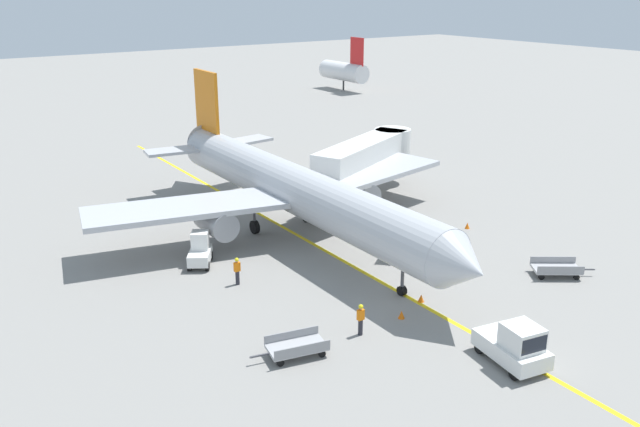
% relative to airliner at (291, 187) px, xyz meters
% --- Properties ---
extents(ground_plane, '(300.00, 300.00, 0.00)m').
position_rel_airliner_xyz_m(ground_plane, '(-0.83, -12.38, -3.42)').
color(ground_plane, gray).
extents(taxi_line_yellow, '(1.75, 79.99, 0.01)m').
position_rel_airliner_xyz_m(taxi_line_yellow, '(-0.01, -7.38, -3.41)').
color(taxi_line_yellow, yellow).
rests_on(taxi_line_yellow, ground).
extents(airliner, '(28.61, 35.25, 10.10)m').
position_rel_airliner_xyz_m(airliner, '(0.00, 0.00, 0.00)').
color(airliner, '#B2B5BA').
rests_on(airliner, ground).
extents(jet_bridge, '(12.81, 7.56, 4.85)m').
position_rel_airliner_xyz_m(jet_bridge, '(10.35, 4.08, 0.12)').
color(jet_bridge, silver).
rests_on(jet_bridge, ground).
extents(pushback_tug, '(2.51, 3.88, 2.20)m').
position_rel_airliner_xyz_m(pushback_tug, '(-0.83, -20.56, -2.42)').
color(pushback_tug, silver).
rests_on(pushback_tug, ground).
extents(baggage_tug_near_wing, '(2.40, 2.72, 2.10)m').
position_rel_airliner_xyz_m(baggage_tug_near_wing, '(-7.75, -1.39, -2.49)').
color(baggage_tug_near_wing, silver).
rests_on(baggage_tug_near_wing, ground).
extents(belt_loader_forward_hold, '(4.55, 4.27, 2.59)m').
position_rel_airliner_xyz_m(belt_loader_forward_hold, '(4.91, -6.20, -2.64)').
color(belt_loader_forward_hold, silver).
rests_on(belt_loader_forward_hold, ground).
extents(baggage_cart_loaded, '(3.84, 2.13, 0.94)m').
position_rel_airliner_xyz_m(baggage_cart_loaded, '(-8.73, -14.11, -2.95)').
color(baggage_cart_loaded, '#A5A5A8').
rests_on(baggage_cart_loaded, ground).
extents(baggage_cart_empty_trailing, '(3.52, 2.90, 0.94)m').
position_rel_airliner_xyz_m(baggage_cart_empty_trailing, '(9.31, -15.40, -2.95)').
color(baggage_cart_empty_trailing, '#A5A5A8').
rests_on(baggage_cart_empty_trailing, ground).
extents(ground_crew_marshaller, '(0.36, 0.24, 1.70)m').
position_rel_airliner_xyz_m(ground_crew_marshaller, '(-4.98, -14.27, -2.51)').
color(ground_crew_marshaller, '#26262D').
rests_on(ground_crew_marshaller, ground).
extents(ground_crew_wing_walker, '(0.36, 0.24, 1.70)m').
position_rel_airliner_xyz_m(ground_crew_wing_walker, '(-7.25, -5.39, -2.51)').
color(ground_crew_wing_walker, '#26262D').
rests_on(ground_crew_wing_walker, ground).
extents(safety_cone_nose_left, '(0.36, 0.36, 0.44)m').
position_rel_airliner_xyz_m(safety_cone_nose_left, '(0.11, -13.30, -3.20)').
color(safety_cone_nose_left, orange).
rests_on(safety_cone_nose_left, ground).
extents(safety_cone_nose_right, '(0.36, 0.36, 0.44)m').
position_rel_airliner_xyz_m(safety_cone_nose_right, '(11.03, -6.48, -3.20)').
color(safety_cone_nose_right, orange).
rests_on(safety_cone_nose_right, ground).
extents(safety_cone_wingtip_left, '(0.36, 0.36, 0.44)m').
position_rel_airliner_xyz_m(safety_cone_wingtip_left, '(-2.10, -14.15, -3.20)').
color(safety_cone_wingtip_left, orange).
rests_on(safety_cone_wingtip_left, ground).
extents(distant_aircraft_far_left, '(3.00, 10.10, 8.80)m').
position_rel_airliner_xyz_m(distant_aircraft_far_left, '(43.53, 51.99, -0.20)').
color(distant_aircraft_far_left, silver).
rests_on(distant_aircraft_far_left, ground).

